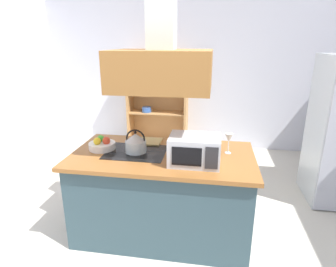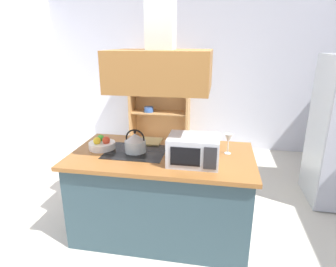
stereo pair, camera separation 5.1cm
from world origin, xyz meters
name	(u,v)px [view 2 (the right image)]	position (x,y,z in m)	size (l,w,h in m)	color
ground_plane	(181,246)	(0.00, 0.00, 0.00)	(7.80, 7.80, 0.00)	beige
wall_back	(204,76)	(0.00, 3.00, 1.35)	(6.00, 0.12, 2.70)	silver
kitchen_island	(162,193)	(-0.24, 0.22, 0.45)	(1.82, 0.99, 0.90)	#304850
range_hood	(161,59)	(-0.24, 0.22, 1.82)	(0.90, 0.70, 1.16)	#97622E
dish_cabinet	(160,108)	(-0.79, 2.78, 0.76)	(1.11, 0.40, 1.73)	#B9844C
kettle	(135,143)	(-0.51, 0.22, 1.00)	(0.21, 0.21, 0.24)	#B3C2C4
cutting_board	(146,141)	(-0.48, 0.53, 0.91)	(0.34, 0.24, 0.02)	#A98E50
microwave	(193,150)	(0.09, 0.04, 1.03)	(0.46, 0.35, 0.26)	#B7BABF
wine_glass_on_counter	(228,139)	(0.41, 0.34, 1.05)	(0.08, 0.08, 0.21)	silver
fruit_bowl	(102,144)	(-0.88, 0.24, 0.95)	(0.27, 0.27, 0.14)	silver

